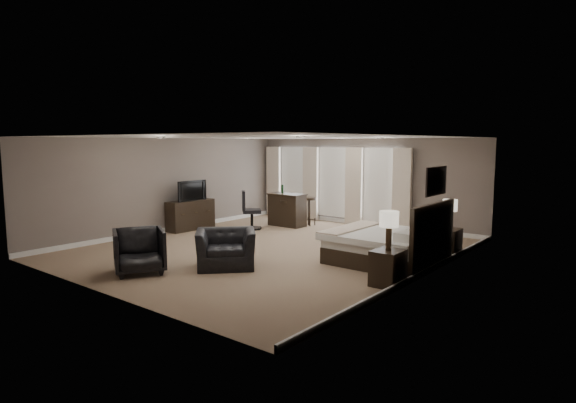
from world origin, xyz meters
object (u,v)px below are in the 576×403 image
Objects in this scene: bed at (382,231)px; bar_stool_left at (287,213)px; bar_stool_right at (309,212)px; lamp_near at (389,231)px; nightstand_near at (388,268)px; nightstand_far at (448,242)px; tv at (190,198)px; desk_chair at (252,210)px; armchair_far at (139,249)px; bar_counter at (287,210)px; armchair_near at (226,242)px; lamp_far at (450,214)px; dresser at (191,215)px.

bed is 2.59× the size of bar_stool_left.
bar_stool_left is 0.95× the size of bar_stool_right.
nightstand_near is at bearing 0.00° from lamp_near.
nightstand_far is at bearing 58.46° from bed.
bar_stool_left is at bearing 145.44° from lamp_near.
tv is at bearing 168.45° from lamp_near.
bar_stool_right is 0.75× the size of desk_chair.
lamp_near is at bearing -159.94° from desk_chair.
lamp_near is at bearing -31.90° from armchair_far.
bed is 3.50× the size of nightstand_far.
bar_counter reaches higher than tv.
nightstand_near is at bearing -30.16° from armchair_near.
nightstand_near is 6.28m from bar_counter.
lamp_near is 0.82× the size of bar_stool_right.
lamp_far is 0.81× the size of bar_stool_left.
bar_stool_left is (0.08, -0.12, -0.09)m from bar_counter.
tv reaches higher than nightstand_near.
bar_stool_right is (-4.68, 4.09, 0.11)m from nightstand_near.
armchair_near is at bearing -164.29° from nightstand_near.
bar_stool_right is (-3.79, 2.64, -0.24)m from bed.
bed reaches higher than bar_stool_left.
lamp_far is 5.60m from desk_chair.
desk_chair is (-0.90, -1.55, 0.14)m from bar_stool_right.
dresser is 1.26× the size of armchair_near.
lamp_near is 6.18m from bar_stool_left.
nightstand_far is at bearing -77.89° from tv.
armchair_far is (2.83, -3.63, 0.05)m from dresser.
bed is 1.72m from lamp_far.
armchair_far reaches higher than nightstand_far.
armchair_near is at bearing -65.76° from bar_counter.
nightstand_far is 0.41× the size of dresser.
bar_counter reaches higher than armchair_far.
armchair_near is at bearing -65.99° from bar_stool_left.
bar_stool_right is (-0.59, 6.31, -0.05)m from armchair_far.
bed is 1.74m from nightstand_far.
dresser is 1.81× the size of bar_stool_left.
dresser is at bearing 84.41° from desk_chair.
lamp_far is (0.00, 2.90, -0.05)m from lamp_near.
armchair_near is at bearing -133.78° from bed.
lamp_near reaches higher than bar_counter.
bar_stool_right is at bearing 57.25° from bar_stool_left.
bar_counter is at bearing 144.92° from lamp_near.
desk_chair reaches higher than bar_stool_left.
tv is 1.78m from desk_chair.
lamp_far is 4.92m from armchair_near.
armchair_far is (-4.09, -2.21, -0.50)m from lamp_near.
nightstand_near is 0.56× the size of bar_counter.
lamp_near is 3.27m from armchair_near.
nightstand_far is 2.98m from lamp_near.
nightstand_far is 0.60× the size of tv.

